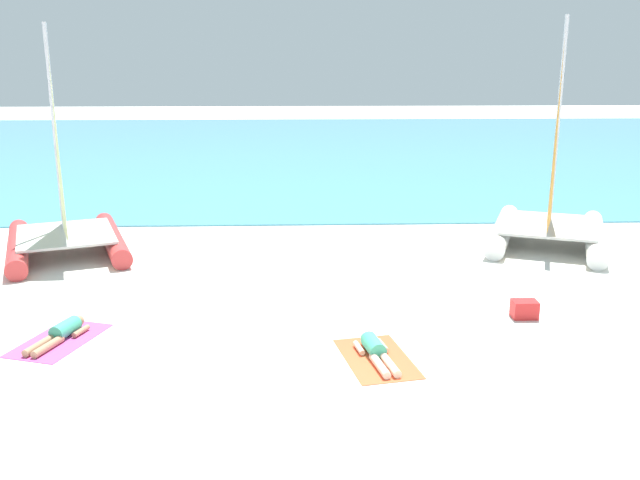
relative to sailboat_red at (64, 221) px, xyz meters
name	(u,v)px	position (x,y,z in m)	size (l,w,h in m)	color
ground_plane	(314,238)	(6.70, 1.42, -0.89)	(120.00, 120.00, 0.00)	white
ocean_water	(303,147)	(6.70, 22.98, -0.87)	(120.00, 40.00, 0.05)	#4C9EB7
sailboat_red	(64,221)	(0.00, 0.00, 0.00)	(4.35, 5.33, 6.00)	#CC3838
sailboat_white	(550,212)	(13.29, 0.45, 0.04)	(4.62, 5.58, 6.25)	white
towel_middle	(60,340)	(1.75, -5.98, -0.89)	(1.10, 1.90, 0.01)	#D84C99
sunbather_middle	(61,333)	(1.77, -5.92, -0.76)	(0.84, 1.54, 0.30)	#3FB28C
towel_right	(377,358)	(7.56, -7.00, -0.89)	(1.10, 1.90, 0.01)	#EA5933
sunbather_right	(376,350)	(7.55, -6.93, -0.76)	(0.69, 1.56, 0.30)	#3FB28C
cooler_box	(524,309)	(10.77, -5.15, -0.71)	(0.50, 0.36, 0.36)	red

